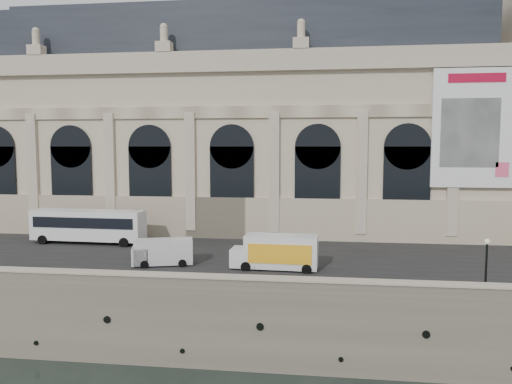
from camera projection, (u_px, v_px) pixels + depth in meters
ground at (234, 371)px, 37.86m from camera, size 260.00×260.00×0.00m
quay at (275, 243)px, 72.15m from camera, size 160.00×70.00×6.00m
street at (257, 254)px, 51.13m from camera, size 160.00×24.00×0.06m
parapet at (235, 284)px, 37.84m from camera, size 160.00×1.40×1.21m
museum at (229, 126)px, 67.28m from camera, size 69.00×18.70×29.10m
bus_left at (88, 225)px, 56.42m from camera, size 13.05×3.36×3.82m
van_b at (273, 256)px, 44.72m from camera, size 5.26×2.24×2.33m
van_c at (160, 252)px, 46.12m from camera, size 5.86×3.49×2.45m
box_truck at (276, 252)px, 44.68m from camera, size 7.85×3.05×3.12m
lamp_right at (486, 266)px, 37.38m from camera, size 0.42×0.42×4.16m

